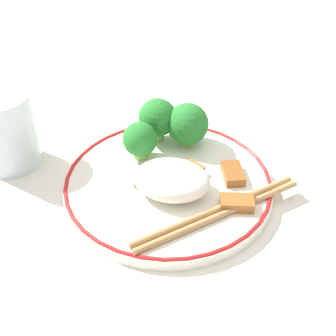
{
  "coord_description": "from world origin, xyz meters",
  "views": [
    {
      "loc": [
        -0.1,
        0.42,
        0.38
      ],
      "look_at": [
        0.0,
        0.0,
        0.03
      ],
      "focal_mm": 50.0,
      "sensor_mm": 36.0,
      "label": 1
    }
  ],
  "objects": [
    {
      "name": "plate",
      "position": [
        0.0,
        0.0,
        0.01
      ],
      "size": [
        0.25,
        0.25,
        0.02
      ],
      "color": "white",
      "rests_on": "ground_plane"
    },
    {
      "name": "rice_mound",
      "position": [
        -0.01,
        0.02,
        0.03
      ],
      "size": [
        0.09,
        0.07,
        0.04
      ],
      "color": "white",
      "rests_on": "plate"
    },
    {
      "name": "broccoli_back_left",
      "position": [
        -0.01,
        -0.08,
        0.04
      ],
      "size": [
        0.05,
        0.05,
        0.06
      ],
      "color": "#7FB756",
      "rests_on": "plate"
    },
    {
      "name": "chopsticks",
      "position": [
        -0.07,
        0.04,
        0.02
      ],
      "size": [
        0.17,
        0.16,
        0.01
      ],
      "color": "#AD8451",
      "rests_on": "plate"
    },
    {
      "name": "meat_near_right",
      "position": [
        -0.07,
        -0.03,
        0.02
      ],
      "size": [
        0.04,
        0.05,
        0.01
      ],
      "color": "brown",
      "rests_on": "plate"
    },
    {
      "name": "drinking_glass",
      "position": [
        0.21,
        -0.01,
        0.05
      ],
      "size": [
        0.07,
        0.07,
        0.1
      ],
      "color": "silver",
      "rests_on": "ground_plane"
    },
    {
      "name": "meat_near_back",
      "position": [
        0.02,
        0.02,
        0.02
      ],
      "size": [
        0.03,
        0.03,
        0.01
      ],
      "color": "brown",
      "rests_on": "plate"
    },
    {
      "name": "meat_near_front",
      "position": [
        -0.02,
        -0.02,
        0.02
      ],
      "size": [
        0.04,
        0.04,
        0.01
      ],
      "color": "#9E6633",
      "rests_on": "plate"
    },
    {
      "name": "broccoli_back_right",
      "position": [
        0.05,
        -0.04,
        0.04
      ],
      "size": [
        0.04,
        0.04,
        0.05
      ],
      "color": "#7FB756",
      "rests_on": "plate"
    },
    {
      "name": "broccoli_back_center",
      "position": [
        0.03,
        -0.08,
        0.05
      ],
      "size": [
        0.05,
        0.05,
        0.06
      ],
      "color": "#7FB756",
      "rests_on": "plate"
    },
    {
      "name": "meat_near_left",
      "position": [
        -0.09,
        0.03,
        0.02
      ],
      "size": [
        0.04,
        0.03,
        0.01
      ],
      "color": "#995B28",
      "rests_on": "plate"
    },
    {
      "name": "ground_plane",
      "position": [
        0.0,
        0.0,
        0.0
      ],
      "size": [
        3.0,
        3.0,
        0.0
      ],
      "primitive_type": "plane",
      "color": "silver"
    }
  ]
}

